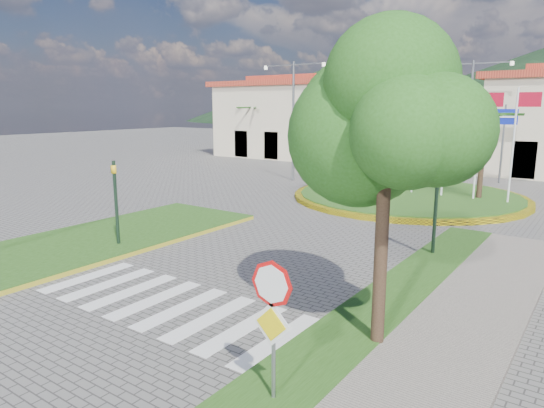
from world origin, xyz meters
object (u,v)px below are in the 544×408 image
Objects in this scene: roundabout_island at (408,196)px; white_van at (396,158)px; deciduous_tree at (388,102)px; car_dark_a at (421,164)px; stop_sign at (272,310)px.

white_van is at bearing 113.86° from roundabout_island.
deciduous_tree is 34.22m from white_van.
car_dark_a is at bearing 106.88° from deciduous_tree.
stop_sign is at bearing -76.27° from roundabout_island.
white_van is at bearing 108.17° from stop_sign.
car_dark_a is at bearing -143.31° from white_van.
deciduous_tree is at bearing -168.00° from car_dark_a.
roundabout_island is at bearing 107.91° from deciduous_tree.
car_dark_a is (-8.03, 31.49, -1.16)m from stop_sign.
deciduous_tree is at bearing -72.09° from roundabout_island.
roundabout_island reaches higher than car_dark_a.
deciduous_tree is at bearing -168.48° from white_van.
deciduous_tree is 1.52× the size of white_van.
stop_sign is at bearing -171.05° from white_van.
roundabout_island is at bearing -165.35° from white_van.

